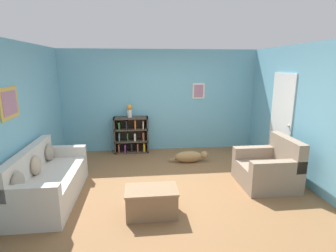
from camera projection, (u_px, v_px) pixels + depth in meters
ground_plane at (170, 185)px, 4.94m from camera, size 14.00×14.00×0.00m
wall_back at (160, 101)px, 6.83m from camera, size 5.60×0.13×2.60m
wall_left at (19, 121)px, 4.38m from camera, size 0.13×5.00×2.60m
wall_right at (304, 115)px, 4.94m from camera, size 0.16×5.00×2.60m
couch at (48, 181)px, 4.35m from camera, size 0.82×1.90×0.88m
bookshelf at (132, 135)px, 6.74m from camera, size 0.87×0.32×0.92m
recliner_chair at (269, 169)px, 4.90m from camera, size 0.95×0.99×0.91m
coffee_table at (152, 201)px, 3.92m from camera, size 0.77×0.47×0.42m
dog at (190, 156)px, 6.08m from camera, size 0.93×0.24×0.27m
vase at (130, 110)px, 6.56m from camera, size 0.15×0.15×0.33m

